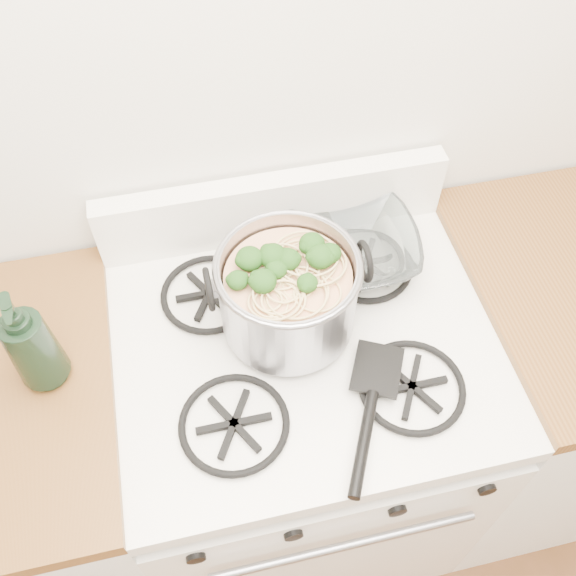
# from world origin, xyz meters

# --- Properties ---
(gas_range) EXTENTS (0.76, 0.66, 0.92)m
(gas_range) POSITION_xyz_m (0.00, 1.26, 0.44)
(gas_range) COLOR white
(gas_range) RESTS_ON ground
(counter_left) EXTENTS (0.25, 0.65, 0.92)m
(counter_left) POSITION_xyz_m (-0.51, 1.26, 0.46)
(counter_left) COLOR silver
(counter_left) RESTS_ON ground
(stock_pot) EXTENTS (0.30, 0.27, 0.19)m
(stock_pot) POSITION_xyz_m (-0.03, 1.31, 1.01)
(stock_pot) COLOR #94949C
(stock_pot) RESTS_ON gas_range
(spatula) EXTENTS (0.40, 0.41, 0.02)m
(spatula) POSITION_xyz_m (0.11, 1.16, 0.94)
(spatula) COLOR black
(spatula) RESTS_ON gas_range
(glass_bowl) EXTENTS (0.12, 0.12, 0.03)m
(glass_bowl) POSITION_xyz_m (0.14, 1.44, 0.94)
(glass_bowl) COLOR white
(glass_bowl) RESTS_ON gas_range
(bottle) EXTENTS (0.11, 0.11, 0.24)m
(bottle) POSITION_xyz_m (-0.49, 1.29, 1.04)
(bottle) COLOR black
(bottle) RESTS_ON counter_left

